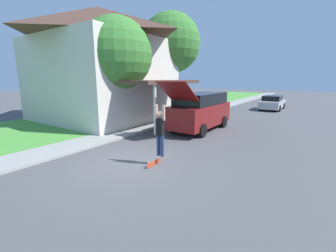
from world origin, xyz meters
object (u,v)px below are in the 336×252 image
(skateboarder, at_px, (160,130))
(skateboard, at_px, (154,163))
(suv_parked, at_px, (200,110))
(car_down_street, at_px, (272,103))
(lawn_tree_far, at_px, (171,43))
(lawn_tree_near, at_px, (116,54))

(skateboarder, height_order, skateboard, skateboarder)
(suv_parked, xyz_separation_m, skateboard, (1.28, -6.17, -1.11))
(car_down_street, xyz_separation_m, skateboarder, (-0.44, -18.47, 0.59))
(lawn_tree_far, xyz_separation_m, skateboard, (5.92, -9.88, -5.79))
(lawn_tree_near, distance_m, suv_parked, 5.96)
(lawn_tree_near, xyz_separation_m, lawn_tree_far, (-0.40, 6.31, 1.40))
(suv_parked, bearing_deg, lawn_tree_near, -148.52)
(skateboarder, bearing_deg, lawn_tree_near, 149.37)
(lawn_tree_far, distance_m, skateboarder, 12.29)
(skateboarder, bearing_deg, skateboard, -121.09)
(skateboard, bearing_deg, suv_parked, 101.71)
(lawn_tree_far, xyz_separation_m, skateboarder, (6.06, -9.66, -4.59))
(lawn_tree_near, xyz_separation_m, car_down_street, (6.10, 15.11, -3.78))
(car_down_street, bearing_deg, lawn_tree_far, -126.40)
(lawn_tree_near, bearing_deg, suv_parked, 31.48)
(lawn_tree_near, relative_size, car_down_street, 1.50)
(lawn_tree_near, relative_size, suv_parked, 1.14)
(lawn_tree_far, distance_m, suv_parked, 7.56)
(lawn_tree_near, height_order, skateboard, lawn_tree_near)
(car_down_street, xyz_separation_m, skateboard, (-0.57, -18.69, -0.60))
(lawn_tree_near, xyz_separation_m, skateboard, (5.53, -3.57, -4.38))
(lawn_tree_far, height_order, suv_parked, lawn_tree_far)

